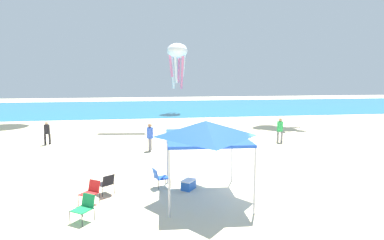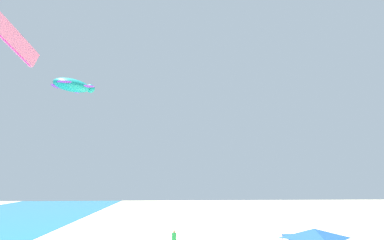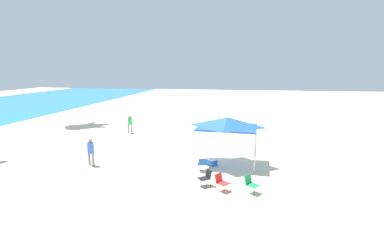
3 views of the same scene
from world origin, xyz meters
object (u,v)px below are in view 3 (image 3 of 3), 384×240
folding_chair_left_of_tent (206,177)px  person_beachcomber (130,122)px  folding_chair_facing_ocean (202,163)px  person_near_umbrella (91,149)px  folding_chair_near_cooler (251,183)px  cooler_box (212,162)px  canopy_tent (227,123)px  folding_chair_right_of_tent (221,181)px

folding_chair_left_of_tent → person_beachcomber: person_beachcomber is taller
folding_chair_facing_ocean → person_near_umbrella: person_near_umbrella is taller
person_near_umbrella → folding_chair_left_of_tent: bearing=-1.5°
folding_chair_left_of_tent → person_beachcomber: 13.84m
folding_chair_near_cooler → cooler_box: bearing=67.5°
folding_chair_facing_ocean → person_near_umbrella: (-0.17, 6.83, 0.53)m
folding_chair_near_cooler → person_beachcomber: bearing=78.6°
canopy_tent → person_near_umbrella: bearing=102.8°
folding_chair_near_cooler → person_beachcomber: person_beachcomber is taller
cooler_box → person_near_umbrella: size_ratio=0.43×
folding_chair_right_of_tent → person_near_umbrella: 8.49m
canopy_tent → folding_chair_left_of_tent: 4.40m
cooler_box → person_near_umbrella: person_near_umbrella is taller
folding_chair_near_cooler → folding_chair_right_of_tent: (-0.00, 1.42, 0.00)m
folding_chair_right_of_tent → person_beachcomber: bearing=74.1°
folding_chair_near_cooler → folding_chair_right_of_tent: 1.42m
canopy_tent → person_beachcomber: 11.82m
folding_chair_facing_ocean → cooler_box: size_ratio=1.10×
canopy_tent → person_near_umbrella: size_ratio=2.16×
folding_chair_facing_ocean → person_beachcomber: bearing=-65.9°
folding_chair_near_cooler → person_near_umbrella: size_ratio=0.48×
folding_chair_right_of_tent → cooler_box: folding_chair_right_of_tent is taller
folding_chair_near_cooler → person_near_umbrella: bearing=111.6°
folding_chair_near_cooler → person_near_umbrella: person_near_umbrella is taller
folding_chair_near_cooler → cooler_box: folding_chair_near_cooler is taller
folding_chair_near_cooler → folding_chair_facing_ocean: same height
folding_chair_near_cooler → person_beachcomber: size_ratio=0.47×
canopy_tent → folding_chair_facing_ocean: canopy_tent is taller
folding_chair_near_cooler → folding_chair_facing_ocean: (2.54, 2.72, 0.00)m
person_beachcomber → person_near_umbrella: bearing=-118.1°
folding_chair_left_of_tent → folding_chair_near_cooler: bearing=41.4°
canopy_tent → folding_chair_facing_ocean: size_ratio=4.53×
canopy_tent → folding_chair_near_cooler: size_ratio=4.53×
canopy_tent → cooler_box: size_ratio=5.00×
canopy_tent → folding_chair_right_of_tent: size_ratio=4.53×
folding_chair_left_of_tent → folding_chair_right_of_tent: bearing=24.3°
folding_chair_facing_ocean → folding_chair_near_cooler: bearing=119.2°
folding_chair_left_of_tent → person_beachcomber: (10.97, 8.42, 0.55)m
folding_chair_right_of_tent → cooler_box: 3.82m
cooler_box → person_beachcomber: person_beachcomber is taller
canopy_tent → folding_chair_right_of_tent: canopy_tent is taller
folding_chair_left_of_tent → person_beachcomber: size_ratio=0.47×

